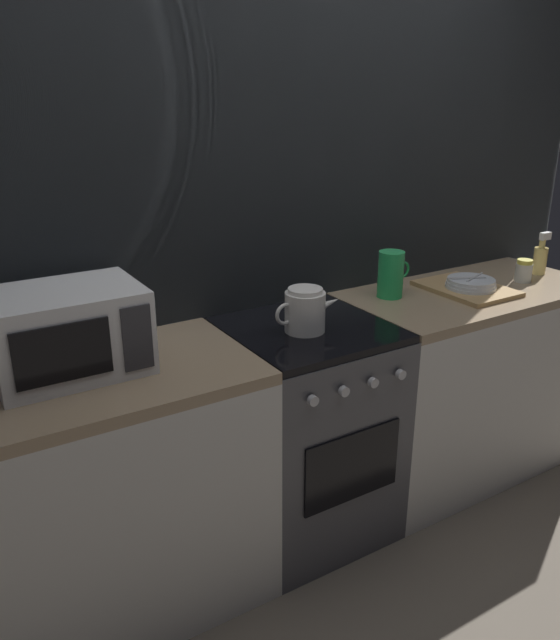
{
  "coord_description": "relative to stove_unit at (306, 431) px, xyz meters",
  "views": [
    {
      "loc": [
        -1.25,
        -1.82,
        1.74
      ],
      "look_at": [
        -0.12,
        0.0,
        0.95
      ],
      "focal_mm": 35.02,
      "sensor_mm": 36.0,
      "label": 1
    }
  ],
  "objects": [
    {
      "name": "microwave",
      "position": [
        -0.86,
        0.07,
        0.59
      ],
      "size": [
        0.46,
        0.35,
        0.27
      ],
      "color": "white",
      "rests_on": "counter_left"
    },
    {
      "name": "kettle",
      "position": [
        -0.04,
        -0.03,
        0.53
      ],
      "size": [
        0.28,
        0.15,
        0.17
      ],
      "color": "white",
      "rests_on": "stove_unit"
    },
    {
      "name": "dish_pile",
      "position": [
        0.85,
        -0.01,
        0.47
      ],
      "size": [
        0.3,
        0.4,
        0.07
      ],
      "color": "tan",
      "rests_on": "counter_right"
    },
    {
      "name": "ground_plane",
      "position": [
        0.0,
        0.0,
        -0.45
      ],
      "size": [
        8.0,
        8.0,
        0.0
      ],
      "primitive_type": "plane",
      "color": "#6B6054"
    },
    {
      "name": "spice_jar",
      "position": [
        1.19,
        -0.04,
        0.5
      ],
      "size": [
        0.08,
        0.08,
        0.1
      ],
      "color": "silver",
      "rests_on": "counter_right"
    },
    {
      "name": "pitcher",
      "position": [
        0.51,
        0.12,
        0.55
      ],
      "size": [
        0.16,
        0.11,
        0.2
      ],
      "color": "green",
      "rests_on": "counter_right"
    },
    {
      "name": "stove_unit",
      "position": [
        0.0,
        0.0,
        0.0
      ],
      "size": [
        0.6,
        0.63,
        0.9
      ],
      "color": "#4C4C51",
      "rests_on": "ground_plane"
    },
    {
      "name": "counter_right",
      "position": [
        0.9,
        0.0,
        0.0
      ],
      "size": [
        1.2,
        0.6,
        0.9
      ],
      "color": "silver",
      "rests_on": "ground_plane"
    },
    {
      "name": "counter_left",
      "position": [
        -0.9,
        0.0,
        0.0
      ],
      "size": [
        1.2,
        0.6,
        0.9
      ],
      "color": "silver",
      "rests_on": "ground_plane"
    },
    {
      "name": "spray_bottle",
      "position": [
        1.36,
        0.01,
        0.53
      ],
      "size": [
        0.08,
        0.06,
        0.2
      ],
      "color": "#E5CC72",
      "rests_on": "counter_right"
    },
    {
      "name": "back_wall",
      "position": [
        0.0,
        0.32,
        0.75
      ],
      "size": [
        3.6,
        0.05,
        2.4
      ],
      "color": "gray",
      "rests_on": "ground_plane"
    }
  ]
}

